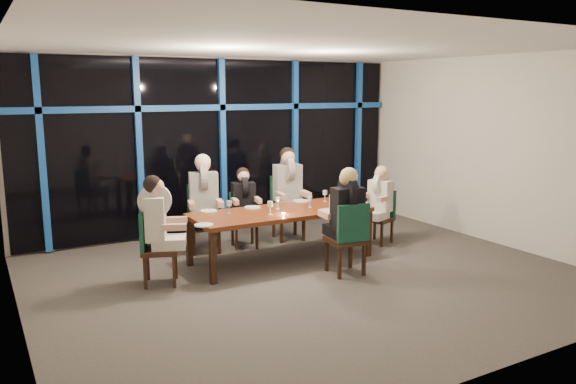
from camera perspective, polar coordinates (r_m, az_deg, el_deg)
name	(u,v)px	position (r m, az deg, el deg)	size (l,w,h in m)	color
room	(311,124)	(7.21, 2.38, 6.90)	(7.04, 7.00, 3.02)	#504B46
window_wall	(222,143)	(9.85, -6.70, 5.00)	(6.86, 0.43, 2.94)	black
dining_table	(281,215)	(8.08, -0.70, -2.35)	(2.60, 1.00, 0.75)	brown
chair_far_left	(204,214)	(8.74, -8.54, -2.22)	(0.58, 0.58, 1.02)	black
chair_far_mid	(243,216)	(8.92, -4.58, -2.48)	(0.48, 0.48, 0.86)	black
chair_far_right	(287,204)	(9.36, -0.15, -1.20)	(0.56, 0.56, 1.05)	black
chair_end_left	(153,244)	(7.34, -13.57, -5.11)	(0.58, 0.58, 0.96)	black
chair_end_right	(381,213)	(9.22, 9.44, -2.16)	(0.52, 0.52, 0.86)	black
chair_near_mid	(349,235)	(7.52, 6.20, -4.37)	(0.51, 0.51, 0.99)	black
diner_far_left	(204,189)	(8.58, -8.55, 0.30)	(0.59, 0.69, 1.00)	black
diner_far_mid	(244,196)	(8.77, -4.51, -0.38)	(0.48, 0.58, 0.84)	black
diner_far_right	(288,180)	(9.20, 0.04, 1.22)	(0.56, 0.69, 1.02)	black
diner_end_left	(158,214)	(7.24, -13.05, -2.18)	(0.66, 0.59, 0.94)	silver
diner_end_right	(379,193)	(9.09, 9.27, -0.12)	(0.59, 0.53, 0.84)	silver
diner_near_mid	(346,205)	(7.50, 5.95, -1.32)	(0.52, 0.64, 0.97)	black
plate_far_left	(209,211)	(8.07, -8.06, -1.92)	(0.24, 0.24, 0.01)	white
plate_far_mid	(252,207)	(8.25, -3.64, -1.56)	(0.24, 0.24, 0.01)	white
plate_far_right	(301,201)	(8.72, 1.33, -0.89)	(0.24, 0.24, 0.01)	white
plate_end_left	(205,225)	(7.26, -8.39, -3.31)	(0.24, 0.24, 0.01)	white
plate_end_right	(359,203)	(8.62, 7.26, -1.10)	(0.24, 0.24, 0.01)	white
plate_near_mid	(327,211)	(8.03, 3.98, -1.90)	(0.24, 0.24, 0.01)	white
wine_bottle	(351,197)	(8.53, 6.45, -0.48)	(0.07, 0.07, 0.30)	black
water_pitcher	(333,202)	(8.21, 4.58, -0.98)	(0.12, 0.11, 0.20)	silver
tea_light	(284,214)	(7.78, -0.45, -2.23)	(0.05, 0.05, 0.03)	#F19448
wine_glass_a	(270,205)	(7.77, -1.82, -1.31)	(0.07, 0.07, 0.19)	silver
wine_glass_b	(278,200)	(8.13, -1.03, -0.86)	(0.07, 0.07, 0.18)	silver
wine_glass_c	(310,199)	(8.26, 2.24, -0.73)	(0.06, 0.06, 0.17)	silver
wine_glass_d	(229,204)	(7.89, -6.00, -1.24)	(0.07, 0.07, 0.18)	silver
wine_glass_e	(325,193)	(8.70, 3.77, -0.13)	(0.07, 0.07, 0.18)	silver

